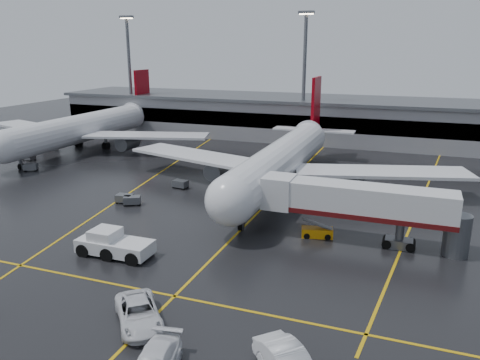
% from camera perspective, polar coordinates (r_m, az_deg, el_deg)
% --- Properties ---
extents(ground, '(220.00, 220.00, 0.00)m').
position_cam_1_polar(ground, '(56.99, 2.59, -3.55)').
color(ground, black).
rests_on(ground, ground).
extents(apron_line_centre, '(0.25, 90.00, 0.02)m').
position_cam_1_polar(apron_line_centre, '(56.99, 2.59, -3.54)').
color(apron_line_centre, gold).
rests_on(apron_line_centre, ground).
extents(apron_line_stop, '(60.00, 0.25, 0.02)m').
position_cam_1_polar(apron_line_stop, '(38.44, -7.91, -13.71)').
color(apron_line_stop, gold).
rests_on(apron_line_stop, ground).
extents(apron_line_left, '(9.99, 69.35, 0.02)m').
position_cam_1_polar(apron_line_left, '(73.69, -9.89, 0.72)').
color(apron_line_left, gold).
rests_on(apron_line_left, ground).
extents(apron_line_right, '(7.57, 69.64, 0.02)m').
position_cam_1_polar(apron_line_right, '(64.07, 21.00, -2.41)').
color(apron_line_right, gold).
rests_on(apron_line_right, ground).
extents(terminal, '(122.00, 19.00, 8.60)m').
position_cam_1_polar(terminal, '(101.55, 11.09, 7.25)').
color(terminal, gray).
rests_on(terminal, ground).
extents(light_mast_left, '(3.00, 1.20, 25.45)m').
position_cam_1_polar(light_mast_left, '(111.73, -13.20, 13.12)').
color(light_mast_left, '#595B60').
rests_on(light_mast_left, ground).
extents(light_mast_mid, '(3.00, 1.20, 25.45)m').
position_cam_1_polar(light_mast_mid, '(95.76, 7.77, 13.01)').
color(light_mast_mid, '#595B60').
rests_on(light_mast_mid, ground).
extents(main_airliner, '(48.80, 45.60, 14.10)m').
position_cam_1_polar(main_airliner, '(64.77, 5.30, 2.64)').
color(main_airliner, silver).
rests_on(main_airliner, ground).
extents(second_airliner, '(48.80, 45.60, 14.10)m').
position_cam_1_polar(second_airliner, '(94.58, -18.06, 6.09)').
color(second_airliner, silver).
rests_on(second_airliner, ground).
extents(jet_bridge, '(19.90, 3.40, 6.05)m').
position_cam_1_polar(jet_bridge, '(47.83, 14.04, -2.88)').
color(jet_bridge, silver).
rests_on(jet_bridge, ground).
extents(pushback_tractor, '(7.18, 3.11, 2.56)m').
position_cam_1_polar(pushback_tractor, '(46.09, -15.05, -7.55)').
color(pushback_tractor, silver).
rests_on(pushback_tractor, ground).
extents(belt_loader, '(3.38, 2.09, 2.00)m').
position_cam_1_polar(belt_loader, '(49.41, 9.29, -6.25)').
color(belt_loader, orange).
rests_on(belt_loader, ground).
extents(service_van_a, '(6.07, 6.43, 1.69)m').
position_cam_1_polar(service_van_a, '(35.10, -12.13, -15.46)').
color(service_van_a, silver).
rests_on(service_van_a, ground).
extents(baggage_cart_a, '(2.37, 2.05, 1.12)m').
position_cam_1_polar(baggage_cart_a, '(59.80, -12.90, -2.38)').
color(baggage_cart_a, '#595B60').
rests_on(baggage_cart_a, ground).
extents(baggage_cart_b, '(2.11, 1.47, 1.12)m').
position_cam_1_polar(baggage_cart_b, '(60.78, -13.78, -2.14)').
color(baggage_cart_b, '#595B60').
rests_on(baggage_cart_b, ground).
extents(baggage_cart_c, '(2.16, 1.56, 1.12)m').
position_cam_1_polar(baggage_cart_c, '(65.77, -7.21, -0.44)').
color(baggage_cart_c, '#595B60').
rests_on(baggage_cart_c, ground).
extents(baggage_cart_d, '(2.13, 1.50, 1.12)m').
position_cam_1_polar(baggage_cart_d, '(89.17, -24.12, 2.58)').
color(baggage_cart_d, '#595B60').
rests_on(baggage_cart_d, ground).
extents(baggage_cart_e, '(2.37, 2.07, 1.12)m').
position_cam_1_polar(baggage_cart_e, '(81.44, -23.95, 1.46)').
color(baggage_cart_e, '#595B60').
rests_on(baggage_cart_e, ground).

